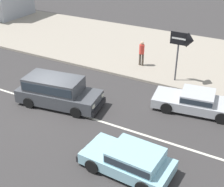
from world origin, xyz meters
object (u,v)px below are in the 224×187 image
(minivan_dark_grey_2, at_px, (57,90))
(pedestrian_near_clock, at_px, (142,51))
(hatchback_pale_blue_4, at_px, (130,159))
(arrow_signboard, at_px, (188,42))
(sedan_silver_0, at_px, (197,101))

(minivan_dark_grey_2, bearing_deg, pedestrian_near_clock, 74.00)
(hatchback_pale_blue_4, bearing_deg, minivan_dark_grey_2, 154.00)
(hatchback_pale_blue_4, distance_m, arrow_signboard, 8.59)
(sedan_silver_0, xyz_separation_m, minivan_dark_grey_2, (-6.69, -2.99, 0.31))
(hatchback_pale_blue_4, xyz_separation_m, pedestrian_near_clock, (-3.77, 9.41, 0.55))
(minivan_dark_grey_2, xyz_separation_m, hatchback_pale_blue_4, (5.67, -2.77, -0.26))
(sedan_silver_0, distance_m, minivan_dark_grey_2, 7.33)
(sedan_silver_0, distance_m, pedestrian_near_clock, 6.05)
(sedan_silver_0, relative_size, pedestrian_near_clock, 2.77)
(sedan_silver_0, distance_m, arrow_signboard, 3.68)
(arrow_signboard, bearing_deg, hatchback_pale_blue_4, -86.55)
(hatchback_pale_blue_4, bearing_deg, arrow_signboard, 93.45)
(hatchback_pale_blue_4, relative_size, pedestrian_near_clock, 2.21)
(minivan_dark_grey_2, distance_m, arrow_signboard, 7.81)
(pedestrian_near_clock, bearing_deg, hatchback_pale_blue_4, -68.16)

